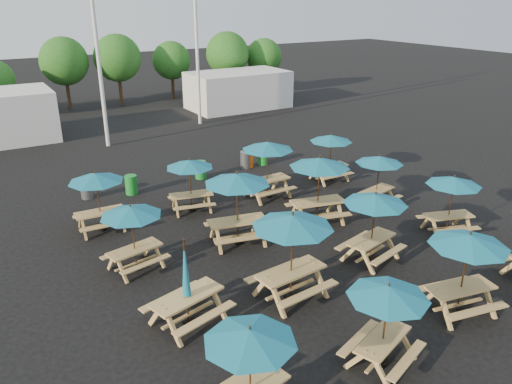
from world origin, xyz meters
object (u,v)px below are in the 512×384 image
picnic_unit_10 (320,166)px  picnic_unit_2 (131,215)px  picnic_unit_8 (469,245)px  picnic_unit_13 (453,185)px  picnic_unit_15 (331,141)px  waste_bin_1 (131,185)px  picnic_unit_9 (375,203)px  picnic_unit_0 (250,341)px  waste_bin_4 (248,159)px  picnic_unit_1 (187,289)px  picnic_unit_14 (379,163)px  picnic_unit_6 (237,183)px  waste_bin_3 (246,160)px  picnic_unit_11 (268,149)px  waste_bin_0 (87,189)px  picnic_unit_4 (388,297)px  picnic_unit_3 (96,181)px  picnic_unit_5 (292,226)px  waste_bin_5 (263,156)px  picnic_unit_7 (190,167)px  waste_bin_2 (201,170)px

picnic_unit_10 → picnic_unit_2: bearing=-167.8°
picnic_unit_8 → picnic_unit_10: (0.26, 6.38, 0.17)m
picnic_unit_13 → picnic_unit_15: size_ratio=1.10×
waste_bin_1 → picnic_unit_9: bearing=-63.4°
picnic_unit_0 → picnic_unit_9: size_ratio=0.90×
waste_bin_4 → picnic_unit_15: bearing=-58.3°
picnic_unit_1 → waste_bin_1: size_ratio=2.96×
picnic_unit_14 → picnic_unit_6: bearing=167.3°
picnic_unit_8 → waste_bin_3: picnic_unit_8 is taller
picnic_unit_2 → picnic_unit_11: picnic_unit_11 is taller
picnic_unit_11 → waste_bin_0: (-6.37, 3.71, -1.65)m
picnic_unit_4 → picnic_unit_3: bearing=90.3°
picnic_unit_3 → waste_bin_1: (2.00, 2.83, -1.46)m
picnic_unit_1 → picnic_unit_3: picnic_unit_1 is taller
picnic_unit_5 → waste_bin_4: size_ratio=3.11×
picnic_unit_1 → picnic_unit_3: size_ratio=1.10×
picnic_unit_4 → picnic_unit_6: picnic_unit_6 is taller
picnic_unit_0 → waste_bin_5: 15.77m
picnic_unit_3 → picnic_unit_7: (3.44, -0.05, -0.08)m
picnic_unit_5 → waste_bin_0: bearing=100.8°
picnic_unit_13 → waste_bin_0: size_ratio=2.91×
picnic_unit_0 → picnic_unit_5: size_ratio=0.85×
picnic_unit_6 → picnic_unit_13: picnic_unit_6 is taller
picnic_unit_7 → picnic_unit_4: bearing=-76.7°
waste_bin_5 → picnic_unit_6: bearing=-127.6°
picnic_unit_9 → picnic_unit_15: size_ratio=1.11×
picnic_unit_2 → waste_bin_3: bearing=28.4°
picnic_unit_11 → picnic_unit_15: size_ratio=1.12×
picnic_unit_11 → waste_bin_4: bearing=69.1°
picnic_unit_0 → picnic_unit_10: (6.69, 6.57, 0.34)m
picnic_unit_2 → picnic_unit_7: (3.27, 3.18, -0.02)m
picnic_unit_0 → picnic_unit_14: size_ratio=0.99×
waste_bin_4 → picnic_unit_1: bearing=-127.2°
picnic_unit_8 → waste_bin_1: picnic_unit_8 is taller
picnic_unit_15 → waste_bin_0: size_ratio=2.64×
waste_bin_5 → picnic_unit_11: bearing=-119.4°
waste_bin_2 → picnic_unit_6: bearing=-104.3°
picnic_unit_6 → waste_bin_4: 8.07m
picnic_unit_10 → picnic_unit_15: size_ratio=1.22×
picnic_unit_0 → picnic_unit_6: picnic_unit_6 is taller
picnic_unit_3 → picnic_unit_13: (10.27, -6.44, -0.05)m
picnic_unit_8 → picnic_unit_10: 6.39m
picnic_unit_5 → picnic_unit_11: (3.34, 6.50, -0.11)m
waste_bin_0 → waste_bin_1: same height
picnic_unit_8 → waste_bin_3: (1.06, 13.03, -1.56)m
waste_bin_2 → picnic_unit_15: bearing=-33.9°
picnic_unit_9 → waste_bin_4: size_ratio=2.94×
picnic_unit_2 → picnic_unit_14: 9.64m
picnic_unit_0 → picnic_unit_2: bearing=79.5°
picnic_unit_10 → waste_bin_1: picnic_unit_10 is taller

